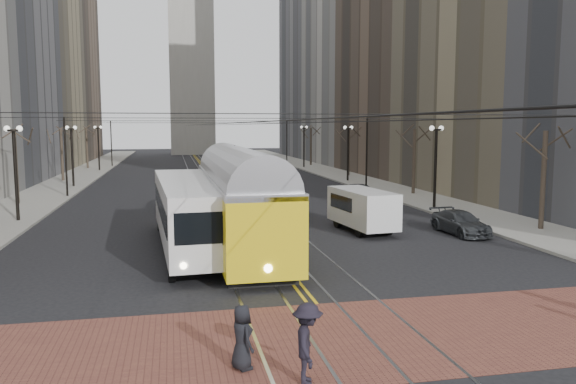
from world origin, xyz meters
name	(u,v)px	position (x,y,z in m)	size (l,w,h in m)	color
ground	(306,296)	(0.00, 0.00, 0.00)	(260.00, 260.00, 0.00)	black
sidewalk_left	(72,180)	(-15.00, 45.00, 0.07)	(5.00, 140.00, 0.15)	gray
sidewalk_right	(340,175)	(15.00, 45.00, 0.07)	(5.00, 140.00, 0.15)	gray
crosswalk_band	(339,338)	(0.00, -4.00, 0.01)	(25.00, 6.00, 0.01)	brown
streetcar_rails	(212,178)	(0.00, 45.00, 0.00)	(4.80, 130.00, 0.02)	gray
centre_lines	(212,178)	(0.00, 45.00, 0.01)	(0.42, 130.00, 0.01)	gold
building_left_far	(43,43)	(-25.50, 86.00, 20.00)	(16.00, 20.00, 40.00)	brown
building_right_mid	(423,33)	(25.50, 46.00, 17.00)	(16.00, 20.00, 34.00)	brown
building_right_far	(331,51)	(25.50, 86.00, 20.00)	(16.00, 20.00, 40.00)	slate
lamp_posts	(226,163)	(0.00, 28.75, 2.80)	(27.60, 57.20, 5.60)	black
street_trees	(219,158)	(0.00, 35.25, 2.80)	(31.68, 53.28, 5.60)	#382D23
trolley_wires	(219,148)	(0.00, 34.83, 3.77)	(25.96, 120.00, 6.60)	black
transit_bus	(191,215)	(-3.63, 8.20, 1.67)	(2.78, 13.33, 3.33)	silver
streetcar	(239,209)	(-1.30, 8.39, 1.85)	(2.92, 15.72, 3.71)	yellow
rear_bus	(264,187)	(1.80, 20.09, 1.59)	(2.65, 12.17, 3.18)	silver
cargo_van	(362,211)	(5.87, 10.96, 1.17)	(2.03, 5.27, 2.33)	silver
sedan_grey	(361,193)	(9.62, 22.00, 0.76)	(1.80, 4.48, 1.53)	#44474C
sedan_silver	(282,178)	(6.13, 35.47, 0.82)	(1.74, 4.99, 1.64)	#96999D
sedan_parked	(460,223)	(10.88, 9.17, 0.62)	(1.75, 4.30, 1.25)	#393D40
pedestrian_a	(242,337)	(-2.89, -5.46, 0.81)	(0.78, 0.50, 1.59)	black
pedestrian_d	(308,343)	(-1.52, -6.50, 0.95)	(1.21, 0.70, 1.87)	black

